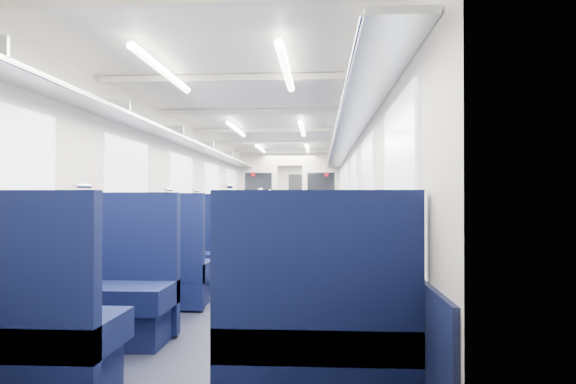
% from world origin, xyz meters
% --- Properties ---
extents(floor, '(2.80, 18.00, 0.01)m').
position_xyz_m(floor, '(0.00, 0.00, 0.00)').
color(floor, black).
rests_on(floor, ground).
extents(ceiling, '(2.80, 18.00, 0.01)m').
position_xyz_m(ceiling, '(0.00, 0.00, 2.35)').
color(ceiling, white).
rests_on(ceiling, wall_left).
extents(wall_left, '(0.02, 18.00, 2.35)m').
position_xyz_m(wall_left, '(-1.40, 0.00, 1.18)').
color(wall_left, beige).
rests_on(wall_left, floor).
extents(dado_left, '(0.03, 17.90, 0.70)m').
position_xyz_m(dado_left, '(-1.39, 0.00, 0.35)').
color(dado_left, '#101535').
rests_on(dado_left, floor).
extents(wall_right, '(0.02, 18.00, 2.35)m').
position_xyz_m(wall_right, '(1.40, 0.00, 1.18)').
color(wall_right, beige).
rests_on(wall_right, floor).
extents(dado_right, '(0.03, 17.90, 0.70)m').
position_xyz_m(dado_right, '(1.39, 0.00, 0.35)').
color(dado_right, '#101535').
rests_on(dado_right, floor).
extents(wall_far, '(2.80, 0.02, 2.35)m').
position_xyz_m(wall_far, '(0.00, 9.00, 1.18)').
color(wall_far, beige).
rests_on(wall_far, floor).
extents(luggage_rack_left, '(0.36, 17.40, 0.18)m').
position_xyz_m(luggage_rack_left, '(-1.21, 0.00, 1.97)').
color(luggage_rack_left, '#B2B5BA').
rests_on(luggage_rack_left, wall_left).
extents(luggage_rack_right, '(0.36, 17.40, 0.18)m').
position_xyz_m(luggage_rack_right, '(1.21, 0.00, 1.97)').
color(luggage_rack_right, '#B2B5BA').
rests_on(luggage_rack_right, wall_right).
extents(windows, '(2.78, 15.60, 0.75)m').
position_xyz_m(windows, '(0.00, -0.46, 1.42)').
color(windows, white).
rests_on(windows, wall_left).
extents(ceiling_fittings, '(2.70, 16.06, 0.11)m').
position_xyz_m(ceiling_fittings, '(0.00, -0.26, 2.29)').
color(ceiling_fittings, silver).
rests_on(ceiling_fittings, ceiling).
extents(end_door, '(0.75, 0.06, 2.00)m').
position_xyz_m(end_door, '(0.00, 8.94, 1.00)').
color(end_door, black).
rests_on(end_door, floor).
extents(bulkhead, '(2.80, 0.10, 2.35)m').
position_xyz_m(bulkhead, '(-0.00, 3.25, 1.23)').
color(bulkhead, silver).
rests_on(bulkhead, floor).
extents(seat_0, '(1.08, 0.60, 1.20)m').
position_xyz_m(seat_0, '(-0.83, -8.28, 0.37)').
color(seat_0, '#0D1540').
rests_on(seat_0, floor).
extents(seat_1, '(1.08, 0.60, 1.20)m').
position_xyz_m(seat_1, '(0.83, -8.22, 0.37)').
color(seat_1, '#0D1540').
rests_on(seat_1, floor).
extents(seat_2, '(1.08, 0.60, 1.20)m').
position_xyz_m(seat_2, '(-0.83, -7.09, 0.37)').
color(seat_2, '#0D1540').
rests_on(seat_2, floor).
extents(seat_3, '(1.08, 0.60, 1.20)m').
position_xyz_m(seat_3, '(0.83, -7.09, 0.37)').
color(seat_3, '#0D1540').
rests_on(seat_3, floor).
extents(seat_4, '(1.08, 0.60, 1.20)m').
position_xyz_m(seat_4, '(-0.83, -5.89, 0.37)').
color(seat_4, '#0D1540').
rests_on(seat_4, floor).
extents(seat_5, '(1.08, 0.60, 1.20)m').
position_xyz_m(seat_5, '(0.83, -6.01, 0.37)').
color(seat_5, '#0D1540').
rests_on(seat_5, floor).
extents(seat_6, '(1.08, 0.60, 1.20)m').
position_xyz_m(seat_6, '(-0.83, -4.84, 0.37)').
color(seat_6, '#0D1540').
rests_on(seat_6, floor).
extents(seat_7, '(1.08, 0.60, 1.20)m').
position_xyz_m(seat_7, '(0.83, -4.90, 0.37)').
color(seat_7, '#0D1540').
rests_on(seat_7, floor).
extents(seat_8, '(1.08, 0.60, 1.20)m').
position_xyz_m(seat_8, '(-0.83, -3.66, 0.37)').
color(seat_8, '#0D1540').
rests_on(seat_8, floor).
extents(seat_9, '(1.08, 0.60, 1.20)m').
position_xyz_m(seat_9, '(0.83, -3.78, 0.37)').
color(seat_9, '#0D1540').
rests_on(seat_9, floor).
extents(seat_10, '(1.08, 0.60, 1.20)m').
position_xyz_m(seat_10, '(-0.83, -2.41, 0.37)').
color(seat_10, '#0D1540').
rests_on(seat_10, floor).
extents(seat_11, '(1.08, 0.60, 1.20)m').
position_xyz_m(seat_11, '(0.83, -2.46, 0.37)').
color(seat_11, '#0D1540').
rests_on(seat_11, floor).
extents(seat_12, '(1.08, 0.60, 1.20)m').
position_xyz_m(seat_12, '(-0.83, -1.45, 0.37)').
color(seat_12, '#0D1540').
rests_on(seat_12, floor).
extents(seat_13, '(1.08, 0.60, 1.20)m').
position_xyz_m(seat_13, '(0.83, -1.36, 0.37)').
color(seat_13, '#0D1540').
rests_on(seat_13, floor).
extents(seat_14, '(1.08, 0.60, 1.20)m').
position_xyz_m(seat_14, '(-0.83, -0.28, 0.37)').
color(seat_14, '#0D1540').
rests_on(seat_14, floor).
extents(seat_15, '(1.08, 0.60, 1.20)m').
position_xyz_m(seat_15, '(0.83, -0.19, 0.37)').
color(seat_15, '#0D1540').
rests_on(seat_15, floor).
extents(seat_16, '(1.08, 0.60, 1.20)m').
position_xyz_m(seat_16, '(-0.83, 1.00, 0.37)').
color(seat_16, '#0D1540').
rests_on(seat_16, floor).
extents(seat_17, '(1.08, 0.60, 1.20)m').
position_xyz_m(seat_17, '(0.83, 0.81, 0.37)').
color(seat_17, '#0D1540').
rests_on(seat_17, floor).
extents(seat_18, '(1.08, 0.60, 1.20)m').
position_xyz_m(seat_18, '(-0.83, 2.08, 0.37)').
color(seat_18, '#0D1540').
rests_on(seat_18, floor).
extents(seat_19, '(1.08, 0.60, 1.20)m').
position_xyz_m(seat_19, '(0.83, 2.08, 0.37)').
color(seat_19, '#0D1540').
rests_on(seat_19, floor).
extents(seat_20, '(1.08, 0.60, 1.20)m').
position_xyz_m(seat_20, '(-0.83, 4.00, 0.37)').
color(seat_20, '#0D1540').
rests_on(seat_20, floor).
extents(seat_21, '(1.08, 0.60, 1.20)m').
position_xyz_m(seat_21, '(0.83, 4.06, 0.37)').
color(seat_21, '#0D1540').
rests_on(seat_21, floor).
extents(seat_22, '(1.08, 0.60, 1.20)m').
position_xyz_m(seat_22, '(-0.83, 5.20, 0.37)').
color(seat_22, '#0D1540').
rests_on(seat_22, floor).
extents(seat_23, '(1.08, 0.60, 1.20)m').
position_xyz_m(seat_23, '(0.83, 5.31, 0.37)').
color(seat_23, '#0D1540').
rests_on(seat_23, floor).
extents(seat_24, '(1.08, 0.60, 1.20)m').
position_xyz_m(seat_24, '(-0.83, 6.34, 0.37)').
color(seat_24, '#0D1540').
rests_on(seat_24, floor).
extents(seat_25, '(1.08, 0.60, 1.20)m').
position_xyz_m(seat_25, '(0.83, 6.43, 0.37)').
color(seat_25, '#0D1540').
rests_on(seat_25, floor).
extents(seat_26, '(1.08, 0.60, 1.20)m').
position_xyz_m(seat_26, '(-0.83, 7.64, 0.37)').
color(seat_26, '#0D1540').
rests_on(seat_26, floor).
extents(seat_27, '(1.08, 0.60, 1.20)m').
position_xyz_m(seat_27, '(0.83, 7.46, 0.37)').
color(seat_27, '#0D1540').
rests_on(seat_27, floor).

